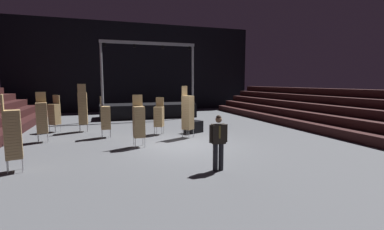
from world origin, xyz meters
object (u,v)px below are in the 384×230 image
(chair_stack_mid_centre, at_px, (42,117))
(chair_stack_rear_centre, at_px, (188,112))
(stage_riser, at_px, (148,109))
(chair_stack_rear_left, at_px, (159,116))
(chair_stack_rear_right, at_px, (55,114))
(chair_stack_mid_left, at_px, (105,117))
(equipment_road_case, at_px, (193,127))
(chair_stack_mid_right, at_px, (83,108))
(man_with_tie, at_px, (218,140))
(chair_stack_front_left, at_px, (13,134))
(chair_stack_front_right, at_px, (139,121))

(chair_stack_mid_centre, height_order, chair_stack_rear_centre, chair_stack_rear_centre)
(chair_stack_rear_centre, bearing_deg, chair_stack_mid_centre, -47.29)
(stage_riser, xyz_separation_m, chair_stack_rear_left, (-0.54, -7.06, 0.33))
(chair_stack_mid_centre, xyz_separation_m, chair_stack_rear_right, (0.11, 2.56, -0.13))
(chair_stack_mid_left, bearing_deg, equipment_road_case, 86.68)
(chair_stack_rear_right, bearing_deg, chair_stack_mid_left, 171.55)
(chair_stack_mid_right, height_order, chair_stack_rear_centre, chair_stack_mid_right)
(chair_stack_mid_right, xyz_separation_m, chair_stack_rear_left, (3.72, -2.03, -0.34))
(man_with_tie, height_order, equipment_road_case, man_with_tie)
(chair_stack_front_left, height_order, chair_stack_mid_right, chair_stack_mid_right)
(chair_stack_mid_left, relative_size, chair_stack_rear_right, 1.00)
(chair_stack_mid_right, distance_m, chair_stack_rear_centre, 5.88)
(chair_stack_rear_left, bearing_deg, chair_stack_front_right, 88.69)
(equipment_road_case, bearing_deg, stage_riser, 100.09)
(chair_stack_front_left, bearing_deg, chair_stack_rear_centre, 104.34)
(stage_riser, xyz_separation_m, chair_stack_rear_centre, (0.61, -8.31, 0.63))
(chair_stack_rear_centre, bearing_deg, chair_stack_mid_left, -56.58)
(chair_stack_mid_centre, bearing_deg, chair_stack_front_right, 141.91)
(chair_stack_rear_centre, bearing_deg, equipment_road_case, -158.20)
(chair_stack_front_right, distance_m, chair_stack_mid_right, 5.09)
(man_with_tie, height_order, chair_stack_front_left, chair_stack_front_left)
(chair_stack_front_right, relative_size, chair_stack_rear_centre, 0.86)
(chair_stack_rear_left, height_order, equipment_road_case, chair_stack_rear_left)
(chair_stack_mid_centre, xyz_separation_m, chair_stack_rear_centre, (6.42, -1.06, 0.13))
(chair_stack_mid_right, distance_m, chair_stack_rear_left, 4.26)
(chair_stack_rear_centre, bearing_deg, chair_stack_rear_right, -67.80)
(chair_stack_front_left, relative_size, chair_stack_mid_right, 0.90)
(chair_stack_front_right, relative_size, chair_stack_rear_right, 1.09)
(chair_stack_front_right, bearing_deg, man_with_tie, 112.43)
(chair_stack_front_left, relative_size, chair_stack_rear_right, 1.17)
(equipment_road_case, bearing_deg, chair_stack_mid_centre, -179.32)
(chair_stack_mid_right, height_order, chair_stack_mid_centre, chair_stack_mid_right)
(chair_stack_mid_left, height_order, chair_stack_mid_centre, chair_stack_mid_centre)
(chair_stack_front_right, height_order, chair_stack_rear_centre, chair_stack_rear_centre)
(man_with_tie, bearing_deg, chair_stack_rear_left, -79.68)
(chair_stack_mid_right, height_order, chair_stack_rear_right, chair_stack_mid_right)
(man_with_tie, relative_size, chair_stack_mid_centre, 0.76)
(chair_stack_mid_left, bearing_deg, man_with_tie, 25.03)
(chair_stack_mid_right, xyz_separation_m, equipment_road_case, (5.54, -2.15, -0.97))
(chair_stack_mid_right, xyz_separation_m, chair_stack_rear_right, (-1.44, 0.33, -0.29))
(chair_stack_mid_left, xyz_separation_m, chair_stack_mid_right, (-1.12, 2.03, 0.29))
(man_with_tie, xyz_separation_m, chair_stack_rear_centre, (0.59, 4.99, 0.29))
(stage_riser, xyz_separation_m, man_with_tie, (0.02, -13.31, 0.34))
(chair_stack_rear_left, bearing_deg, chair_stack_rear_right, 2.47)
(chair_stack_mid_right, bearing_deg, chair_stack_rear_centre, -33.48)
(chair_stack_mid_centre, xyz_separation_m, chair_stack_rear_left, (5.28, 0.20, -0.17))
(chair_stack_front_left, bearing_deg, man_with_tie, 60.58)
(chair_stack_mid_left, height_order, chair_stack_mid_right, chair_stack_mid_right)
(stage_riser, height_order, chair_stack_rear_centre, stage_riser)
(man_with_tie, distance_m, chair_stack_mid_right, 9.33)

